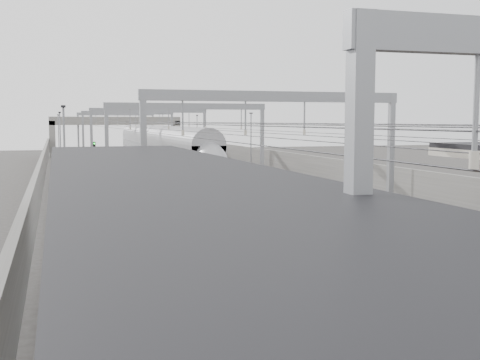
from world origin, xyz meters
TOP-DOWN VIEW (x-y plane):
  - platform_left at (-8.00, 45.00)m, footprint 4.00×120.00m
  - platform_right at (8.00, 45.00)m, footprint 4.00×120.00m
  - tracks at (0.00, 45.00)m, footprint 11.40×140.00m
  - overhead_line at (0.00, 51.62)m, footprint 13.00×140.00m
  - canopy_left at (-8.02, 2.99)m, footprint 4.40×30.00m
  - overbridge at (0.00, 100.00)m, footprint 22.00×2.20m
  - wall_left at (-11.20, 45.00)m, footprint 0.30×120.00m
  - wall_right at (11.20, 45.00)m, footprint 0.30×120.00m
  - train at (1.50, 62.65)m, footprint 2.87×52.23m
  - signal_green at (-5.20, 75.53)m, footprint 0.32×0.32m
  - signal_red_near at (3.20, 63.65)m, footprint 0.32×0.32m
  - signal_red_far at (5.40, 67.27)m, footprint 0.32×0.32m

SIDE VIEW (x-z plane):
  - tracks at x=0.00m, z-range -0.05..0.15m
  - platform_left at x=-8.00m, z-range 0.00..1.00m
  - platform_right at x=8.00m, z-range 0.00..1.00m
  - wall_left at x=-11.20m, z-range 0.00..3.20m
  - wall_right at x=11.20m, z-range 0.00..3.20m
  - train at x=1.50m, z-range -0.05..4.47m
  - signal_green at x=-5.20m, z-range 0.68..4.15m
  - signal_red_near at x=3.20m, z-range 0.68..4.15m
  - signal_red_far at x=5.40m, z-range 0.68..4.15m
  - canopy_left at x=-8.02m, z-range 2.97..7.21m
  - overbridge at x=0.00m, z-range 1.86..8.76m
  - overhead_line at x=0.00m, z-range 2.84..9.44m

